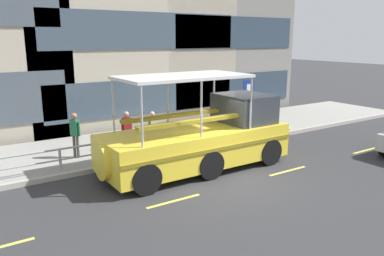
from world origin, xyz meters
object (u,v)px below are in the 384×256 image
Objects in this scene: duck_tour_boat at (207,138)px; pedestrian_near_stern at (75,131)px; parking_sign at (248,97)px; pedestrian_mid_left at (152,126)px; pedestrian_mid_right at (127,127)px; pedestrian_near_bow at (231,112)px.

duck_tour_boat is 5.07m from pedestrian_near_stern.
pedestrian_mid_left is (-4.84, 0.47, -0.85)m from parking_sign.
parking_sign reaches higher than pedestrian_mid_left.
pedestrian_near_stern is at bearing 174.55° from pedestrian_mid_left.
parking_sign is 1.71× the size of pedestrian_mid_left.
duck_tour_boat reaches higher than pedestrian_near_stern.
pedestrian_mid_right is (-1.08, 0.20, 0.05)m from pedestrian_mid_left.
parking_sign is at bearing -5.58° from pedestrian_mid_left.
pedestrian_mid_left is at bearing -10.46° from pedestrian_mid_right.
pedestrian_near_stern reaches higher than pedestrian_near_bow.
pedestrian_near_bow is 4.29m from pedestrian_mid_left.
pedestrian_near_stern is at bearing 140.26° from duck_tour_boat.
pedestrian_near_bow is at bearing 135.19° from parking_sign.
duck_tour_boat is 5.13× the size of pedestrian_near_bow.
duck_tour_boat is at bearing -149.13° from parking_sign.
pedestrian_mid_left is 1.10m from pedestrian_mid_right.
pedestrian_near_stern is (-7.46, 0.22, 0.04)m from pedestrian_near_bow.
duck_tour_boat is (-4.12, -2.46, -0.84)m from parking_sign.
parking_sign is 1.08m from pedestrian_near_bow.
pedestrian_mid_left is at bearing 103.88° from duck_tour_boat.
pedestrian_mid_right is at bearing 169.54° from pedestrian_mid_left.
parking_sign is at bearing -44.81° from pedestrian_near_bow.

